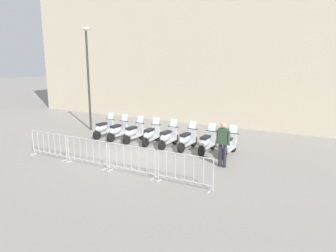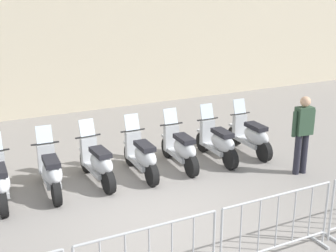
{
  "view_description": "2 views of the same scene",
  "coord_description": "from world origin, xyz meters",
  "px_view_note": "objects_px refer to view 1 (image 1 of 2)",
  "views": [
    {
      "loc": [
        7.32,
        -10.39,
        3.99
      ],
      "look_at": [
        0.46,
        1.76,
        1.01
      ],
      "focal_mm": 33.03,
      "sensor_mm": 36.0,
      "label": 1
    },
    {
      "loc": [
        -3.03,
        -6.75,
        4.02
      ],
      "look_at": [
        0.89,
        1.36,
        1.18
      ],
      "focal_mm": 49.25,
      "sensor_mm": 36.0,
      "label": 2
    }
  ],
  "objects_px": {
    "motorcycle_4": "(168,138)",
    "motorcycle_5": "(187,140)",
    "barrier_segment_3": "(184,170)",
    "motorcycle_2": "(134,133)",
    "barrier_segment_1": "(87,152)",
    "motorcycle_0": "(104,129)",
    "motorcycle_7": "(228,145)",
    "motorcycle_6": "(207,143)",
    "barrier_segment_0": "(49,145)",
    "motorcycle_1": "(118,131)",
    "officer_near_row_end": "(223,142)",
    "motorcycle_3": "(151,135)",
    "street_lamp": "(88,69)",
    "barrier_segment_2": "(131,160)"
  },
  "relations": [
    {
      "from": "motorcycle_2",
      "to": "motorcycle_7",
      "type": "bearing_deg",
      "value": 1.32
    },
    {
      "from": "barrier_segment_2",
      "to": "officer_near_row_end",
      "type": "bearing_deg",
      "value": 42.99
    },
    {
      "from": "motorcycle_4",
      "to": "barrier_segment_3",
      "type": "bearing_deg",
      "value": -53.83
    },
    {
      "from": "motorcycle_7",
      "to": "barrier_segment_1",
      "type": "bearing_deg",
      "value": -138.53
    },
    {
      "from": "motorcycle_6",
      "to": "barrier_segment_1",
      "type": "xyz_separation_m",
      "value": [
        -3.39,
        -3.8,
        0.07
      ]
    },
    {
      "from": "barrier_segment_0",
      "to": "barrier_segment_1",
      "type": "height_order",
      "value": "same"
    },
    {
      "from": "motorcycle_0",
      "to": "barrier_segment_3",
      "type": "bearing_deg",
      "value": -29.43
    },
    {
      "from": "barrier_segment_0",
      "to": "barrier_segment_3",
      "type": "xyz_separation_m",
      "value": [
        6.24,
        0.1,
        0.0
      ]
    },
    {
      "from": "motorcycle_7",
      "to": "barrier_segment_0",
      "type": "bearing_deg",
      "value": -148.89
    },
    {
      "from": "motorcycle_3",
      "to": "motorcycle_5",
      "type": "distance_m",
      "value": 1.93
    },
    {
      "from": "motorcycle_0",
      "to": "motorcycle_5",
      "type": "height_order",
      "value": "same"
    },
    {
      "from": "motorcycle_3",
      "to": "barrier_segment_2",
      "type": "xyz_separation_m",
      "value": [
        1.58,
        -3.77,
        0.07
      ]
    },
    {
      "from": "barrier_segment_3",
      "to": "motorcycle_2",
      "type": "bearing_deg",
      "value": 141.59
    },
    {
      "from": "motorcycle_4",
      "to": "motorcycle_1",
      "type": "bearing_deg",
      "value": -179.19
    },
    {
      "from": "motorcycle_0",
      "to": "barrier_segment_2",
      "type": "relative_size",
      "value": 0.86
    },
    {
      "from": "motorcycle_5",
      "to": "officer_near_row_end",
      "type": "distance_m",
      "value": 2.66
    },
    {
      "from": "motorcycle_1",
      "to": "barrier_segment_2",
      "type": "height_order",
      "value": "motorcycle_1"
    },
    {
      "from": "motorcycle_1",
      "to": "barrier_segment_0",
      "type": "height_order",
      "value": "motorcycle_1"
    },
    {
      "from": "barrier_segment_3",
      "to": "street_lamp",
      "type": "relative_size",
      "value": 0.35
    },
    {
      "from": "motorcycle_1",
      "to": "motorcycle_2",
      "type": "bearing_deg",
      "value": 1.39
    },
    {
      "from": "barrier_segment_0",
      "to": "motorcycle_3",
      "type": "bearing_deg",
      "value": 56.06
    },
    {
      "from": "motorcycle_1",
      "to": "street_lamp",
      "type": "height_order",
      "value": "street_lamp"
    },
    {
      "from": "motorcycle_3",
      "to": "barrier_segment_0",
      "type": "distance_m",
      "value": 4.62
    },
    {
      "from": "motorcycle_0",
      "to": "street_lamp",
      "type": "relative_size",
      "value": 0.3
    },
    {
      "from": "motorcycle_1",
      "to": "motorcycle_7",
      "type": "bearing_deg",
      "value": 1.33
    },
    {
      "from": "barrier_segment_0",
      "to": "motorcycle_4",
      "type": "bearing_deg",
      "value": 46.96
    },
    {
      "from": "motorcycle_5",
      "to": "barrier_segment_2",
      "type": "xyz_separation_m",
      "value": [
        -0.35,
        -3.78,
        0.07
      ]
    },
    {
      "from": "street_lamp",
      "to": "motorcycle_4",
      "type": "bearing_deg",
      "value": -9.89
    },
    {
      "from": "motorcycle_3",
      "to": "officer_near_row_end",
      "type": "relative_size",
      "value": 1.0
    },
    {
      "from": "barrier_segment_2",
      "to": "motorcycle_1",
      "type": "bearing_deg",
      "value": 133.68
    },
    {
      "from": "motorcycle_7",
      "to": "officer_near_row_end",
      "type": "xyz_separation_m",
      "value": [
        0.26,
        -1.46,
        0.53
      ]
    },
    {
      "from": "motorcycle_3",
      "to": "barrier_segment_3",
      "type": "bearing_deg",
      "value": -45.58
    },
    {
      "from": "motorcycle_2",
      "to": "motorcycle_6",
      "type": "distance_m",
      "value": 3.87
    },
    {
      "from": "motorcycle_7",
      "to": "barrier_segment_1",
      "type": "xyz_separation_m",
      "value": [
        -4.36,
        -3.85,
        0.07
      ]
    },
    {
      "from": "officer_near_row_end",
      "to": "street_lamp",
      "type": "bearing_deg",
      "value": 165.12
    },
    {
      "from": "motorcycle_6",
      "to": "barrier_segment_0",
      "type": "relative_size",
      "value": 0.86
    },
    {
      "from": "motorcycle_4",
      "to": "street_lamp",
      "type": "height_order",
      "value": "street_lamp"
    },
    {
      "from": "motorcycle_4",
      "to": "motorcycle_5",
      "type": "height_order",
      "value": "same"
    },
    {
      "from": "motorcycle_7",
      "to": "officer_near_row_end",
      "type": "relative_size",
      "value": 1.0
    },
    {
      "from": "motorcycle_1",
      "to": "motorcycle_3",
      "type": "height_order",
      "value": "same"
    },
    {
      "from": "motorcycle_1",
      "to": "officer_near_row_end",
      "type": "xyz_separation_m",
      "value": [
        6.06,
        -1.32,
        0.53
      ]
    },
    {
      "from": "barrier_segment_2",
      "to": "street_lamp",
      "type": "bearing_deg",
      "value": 143.36
    },
    {
      "from": "barrier_segment_1",
      "to": "barrier_segment_3",
      "type": "height_order",
      "value": "same"
    },
    {
      "from": "motorcycle_0",
      "to": "motorcycle_6",
      "type": "xyz_separation_m",
      "value": [
        5.8,
        0.03,
        0.0
      ]
    },
    {
      "from": "motorcycle_3",
      "to": "street_lamp",
      "type": "distance_m",
      "value": 5.74
    },
    {
      "from": "barrier_segment_2",
      "to": "barrier_segment_3",
      "type": "xyz_separation_m",
      "value": [
        2.08,
        0.03,
        0.0
      ]
    },
    {
      "from": "barrier_segment_1",
      "to": "motorcycle_7",
      "type": "bearing_deg",
      "value": 41.47
    },
    {
      "from": "motorcycle_4",
      "to": "motorcycle_6",
      "type": "xyz_separation_m",
      "value": [
        1.93,
        0.04,
        0.0
      ]
    },
    {
      "from": "motorcycle_2",
      "to": "motorcycle_6",
      "type": "bearing_deg",
      "value": 0.87
    },
    {
      "from": "motorcycle_2",
      "to": "barrier_segment_1",
      "type": "xyz_separation_m",
      "value": [
        0.47,
        -3.74,
        0.07
      ]
    }
  ]
}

